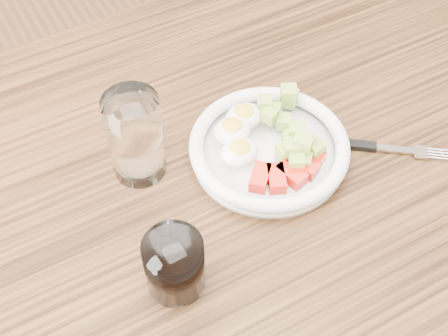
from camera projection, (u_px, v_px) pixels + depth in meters
The scene contains 5 objects.
dining_table at pixel (233, 221), 0.99m from camera, with size 1.50×0.90×0.77m.
bowl at pixel (268, 146), 0.93m from camera, with size 0.24×0.24×0.06m.
fork at pixel (361, 146), 0.95m from camera, with size 0.19×0.15×0.01m.
water_glass at pixel (135, 137), 0.87m from camera, with size 0.08×0.08×0.14m, color white.
coffee_glass at pixel (174, 265), 0.78m from camera, with size 0.08×0.08×0.09m.
Camera 1 is at (-0.28, -0.47, 1.50)m, focal length 50.00 mm.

